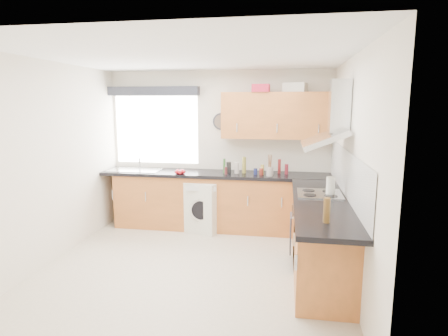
% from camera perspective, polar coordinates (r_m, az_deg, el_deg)
% --- Properties ---
extents(ground_plane, '(3.60, 3.60, 0.00)m').
position_cam_1_polar(ground_plane, '(4.75, -4.84, -14.87)').
color(ground_plane, beige).
extents(ceiling, '(3.60, 3.60, 0.02)m').
position_cam_1_polar(ceiling, '(4.35, -5.34, 16.62)').
color(ceiling, white).
rests_on(ceiling, wall_back).
extents(wall_back, '(3.60, 0.02, 2.50)m').
position_cam_1_polar(wall_back, '(6.12, -0.83, 2.94)').
color(wall_back, silver).
rests_on(wall_back, ground_plane).
extents(wall_front, '(3.60, 0.02, 2.50)m').
position_cam_1_polar(wall_front, '(2.72, -14.72, -6.11)').
color(wall_front, silver).
rests_on(wall_front, ground_plane).
extents(wall_left, '(0.02, 3.60, 2.50)m').
position_cam_1_polar(wall_left, '(5.14, -24.91, 0.71)').
color(wall_left, silver).
rests_on(wall_left, ground_plane).
extents(wall_right, '(0.02, 3.60, 2.50)m').
position_cam_1_polar(wall_right, '(4.30, 18.83, -0.51)').
color(wall_right, silver).
rests_on(wall_right, ground_plane).
extents(window, '(1.40, 0.02, 1.10)m').
position_cam_1_polar(window, '(6.36, -10.25, 5.76)').
color(window, silver).
rests_on(window, wall_back).
extents(window_blind, '(1.50, 0.18, 0.14)m').
position_cam_1_polar(window_blind, '(6.26, -10.71, 11.46)').
color(window_blind, '#262831').
rests_on(window_blind, wall_back).
extents(splashback, '(0.01, 3.00, 0.54)m').
position_cam_1_polar(splashback, '(4.60, 18.08, -0.71)').
color(splashback, white).
rests_on(splashback, wall_right).
extents(base_cab_back, '(3.00, 0.58, 0.86)m').
position_cam_1_polar(base_cab_back, '(6.01, -2.25, -5.15)').
color(base_cab_back, '#9F5927').
rests_on(base_cab_back, ground_plane).
extents(base_cab_corner, '(0.60, 0.60, 0.86)m').
position_cam_1_polar(base_cab_corner, '(5.90, 13.20, -5.71)').
color(base_cab_corner, '#9F5927').
rests_on(base_cab_corner, ground_plane).
extents(base_cab_right, '(0.58, 2.10, 0.86)m').
position_cam_1_polar(base_cab_right, '(4.61, 14.35, -10.15)').
color(base_cab_right, '#9F5927').
rests_on(base_cab_right, ground_plane).
extents(worktop_back, '(3.60, 0.62, 0.05)m').
position_cam_1_polar(worktop_back, '(5.88, -1.35, -0.93)').
color(worktop_back, black).
rests_on(worktop_back, base_cab_back).
extents(worktop_right, '(0.62, 2.42, 0.05)m').
position_cam_1_polar(worktop_right, '(4.34, 14.64, -5.15)').
color(worktop_right, black).
rests_on(worktop_right, base_cab_right).
extents(sink, '(0.84, 0.46, 0.10)m').
position_cam_1_polar(sink, '(6.26, -13.39, 0.05)').
color(sink, silver).
rests_on(sink, worktop_back).
extents(oven, '(0.56, 0.58, 0.85)m').
position_cam_1_polar(oven, '(4.76, 14.08, -9.59)').
color(oven, black).
rests_on(oven, ground_plane).
extents(hob_plate, '(0.52, 0.52, 0.01)m').
position_cam_1_polar(hob_plate, '(4.62, 14.34, -3.82)').
color(hob_plate, silver).
rests_on(hob_plate, worktop_right).
extents(extractor_hood, '(0.52, 0.78, 0.66)m').
position_cam_1_polar(extractor_hood, '(4.51, 16.07, 6.75)').
color(extractor_hood, silver).
rests_on(extractor_hood, wall_right).
extents(upper_cabinets, '(1.70, 0.35, 0.70)m').
position_cam_1_polar(upper_cabinets, '(5.81, 8.19, 7.92)').
color(upper_cabinets, '#9F5927').
rests_on(upper_cabinets, wall_back).
extents(washing_machine, '(0.67, 0.65, 0.79)m').
position_cam_1_polar(washing_machine, '(5.93, -2.94, -5.74)').
color(washing_machine, silver).
rests_on(washing_machine, ground_plane).
extents(wall_clock, '(0.27, 0.04, 0.27)m').
position_cam_1_polar(wall_clock, '(6.04, -0.44, 7.09)').
color(wall_clock, '#262831').
rests_on(wall_clock, wall_back).
extents(casserole, '(0.39, 0.33, 0.14)m').
position_cam_1_polar(casserole, '(5.90, 10.79, 11.95)').
color(casserole, silver).
rests_on(casserole, upper_cabinets).
extents(storage_box, '(0.26, 0.22, 0.11)m').
position_cam_1_polar(storage_box, '(5.72, 5.64, 12.03)').
color(storage_box, '#A3192C').
rests_on(storage_box, upper_cabinets).
extents(utensil_pot, '(0.11, 0.11, 0.13)m').
position_cam_1_polar(utensil_pot, '(5.62, 6.97, -0.56)').
color(utensil_pot, gray).
rests_on(utensil_pot, worktop_back).
extents(kitchen_roll, '(0.11, 0.11, 0.22)m').
position_cam_1_polar(kitchen_roll, '(4.57, 15.93, -2.69)').
color(kitchen_roll, silver).
rests_on(kitchen_roll, worktop_right).
extents(tomato_cluster, '(0.18, 0.18, 0.07)m').
position_cam_1_polar(tomato_cluster, '(5.80, -6.72, -0.57)').
color(tomato_cluster, red).
rests_on(tomato_cluster, worktop_back).
extents(jar_0, '(0.04, 0.04, 0.23)m').
position_cam_1_polar(jar_0, '(5.82, 0.04, 0.33)').
color(jar_0, '#24531D').
rests_on(jar_0, worktop_back).
extents(jar_1, '(0.05, 0.05, 0.22)m').
position_cam_1_polar(jar_1, '(5.86, 8.43, 0.27)').
color(jar_1, maroon).
rests_on(jar_1, worktop_back).
extents(jar_2, '(0.07, 0.07, 0.17)m').
position_cam_1_polar(jar_2, '(5.80, 1.96, 0.01)').
color(jar_2, '#AFA195').
rests_on(jar_2, worktop_back).
extents(jar_3, '(0.06, 0.06, 0.10)m').
position_cam_1_polar(jar_3, '(5.72, 4.82, -0.53)').
color(jar_3, '#161E4D').
rests_on(jar_3, worktop_back).
extents(jar_4, '(0.05, 0.05, 0.15)m').
position_cam_1_polar(jar_4, '(5.73, 5.85, -0.25)').
color(jar_4, olive).
rests_on(jar_4, worktop_back).
extents(jar_5, '(0.04, 0.04, 0.11)m').
position_cam_1_polar(jar_5, '(5.72, 0.29, -0.41)').
color(jar_5, '#4B1B1D').
rests_on(jar_5, worktop_back).
extents(jar_6, '(0.06, 0.06, 0.25)m').
position_cam_1_polar(jar_6, '(5.82, 3.07, 0.45)').
color(jar_6, olive).
rests_on(jar_6, worktop_back).
extents(jar_7, '(0.07, 0.07, 0.17)m').
position_cam_1_polar(jar_7, '(5.82, 0.72, 0.08)').
color(jar_7, black).
rests_on(jar_7, worktop_back).
extents(jar_8, '(0.04, 0.04, 0.13)m').
position_cam_1_polar(jar_8, '(5.76, 7.33, -0.34)').
color(jar_8, '#BDB4A1').
rests_on(jar_8, worktop_back).
extents(jar_9, '(0.06, 0.06, 0.16)m').
position_cam_1_polar(jar_9, '(5.81, 9.50, -0.17)').
color(jar_9, maroon).
rests_on(jar_9, worktop_back).
extents(jar_10, '(0.06, 0.06, 0.10)m').
position_cam_1_polar(jar_10, '(5.70, 5.70, -0.55)').
color(jar_10, maroon).
rests_on(jar_10, worktop_back).
extents(bottle_0, '(0.06, 0.06, 0.23)m').
position_cam_1_polar(bottle_0, '(3.53, 15.39, -6.23)').
color(bottle_0, brown).
rests_on(bottle_0, worktop_right).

